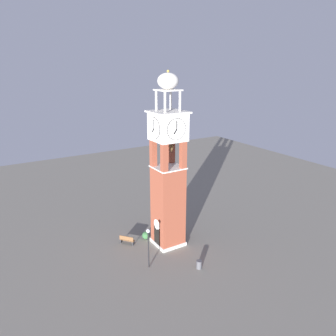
# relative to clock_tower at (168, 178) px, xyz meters

# --- Properties ---
(ground) EXTENTS (80.00, 80.00, 0.00)m
(ground) POSITION_rel_clock_tower_xyz_m (-0.00, 0.00, -7.33)
(ground) COLOR gray
(clock_tower) EXTENTS (3.28, 3.28, 17.72)m
(clock_tower) POSITION_rel_clock_tower_xyz_m (0.00, 0.00, 0.00)
(clock_tower) COLOR brown
(clock_tower) RESTS_ON ground
(park_bench) EXTENTS (1.52, 1.34, 0.95)m
(park_bench) POSITION_rel_clock_tower_xyz_m (-2.10, -3.81, -6.84)
(park_bench) COLOR brown
(park_bench) RESTS_ON ground
(lamp_post) EXTENTS (0.36, 0.36, 3.99)m
(lamp_post) POSITION_rel_clock_tower_xyz_m (2.78, -3.81, -4.57)
(lamp_post) COLOR black
(lamp_post) RESTS_ON ground
(trash_bin) EXTENTS (0.52, 0.52, 0.80)m
(trash_bin) POSITION_rel_clock_tower_xyz_m (5.37, 0.11, -6.93)
(trash_bin) COLOR #4C4C51
(trash_bin) RESTS_ON ground
(shrub_near_entry) EXTENTS (0.82, 0.82, 0.83)m
(shrub_near_entry) POSITION_rel_clock_tower_xyz_m (-2.01, -1.60, -6.91)
(shrub_near_entry) COLOR #336638
(shrub_near_entry) RESTS_ON ground
(shrub_left_of_tower) EXTENTS (0.92, 0.92, 0.99)m
(shrub_left_of_tower) POSITION_rel_clock_tower_xyz_m (-3.47, 1.48, -6.83)
(shrub_left_of_tower) COLOR #336638
(shrub_left_of_tower) RESTS_ON ground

